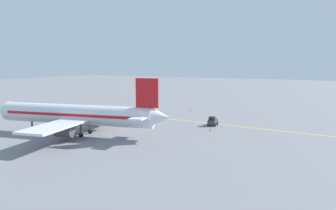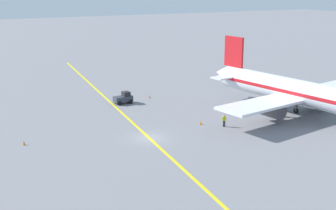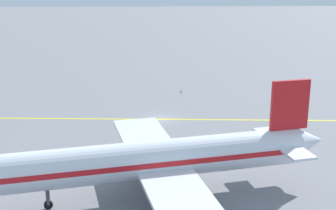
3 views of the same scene
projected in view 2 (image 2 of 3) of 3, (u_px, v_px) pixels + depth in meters
name	position (u px, v px, depth m)	size (l,w,h in m)	color
ground_plane	(149.00, 138.00, 59.90)	(400.00, 400.00, 0.00)	slate
apron_yellow_centreline	(149.00, 138.00, 59.90)	(0.40, 120.00, 0.01)	yellow
airplane_at_gate	(299.00, 93.00, 67.90)	(28.46, 35.26, 10.60)	silver
baggage_tug_dark	(124.00, 98.00, 76.27)	(3.15, 2.04, 2.11)	#333842
ground_crew_worker	(224.00, 120.00, 64.29)	(0.58, 0.25, 1.68)	#23232D
traffic_cone_near_nose	(201.00, 123.00, 65.39)	(0.32, 0.32, 0.55)	orange
traffic_cone_mid_apron	(150.00, 96.00, 79.99)	(0.32, 0.32, 0.55)	orange
traffic_cone_by_wingtip	(24.00, 143.00, 57.33)	(0.32, 0.32, 0.55)	orange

